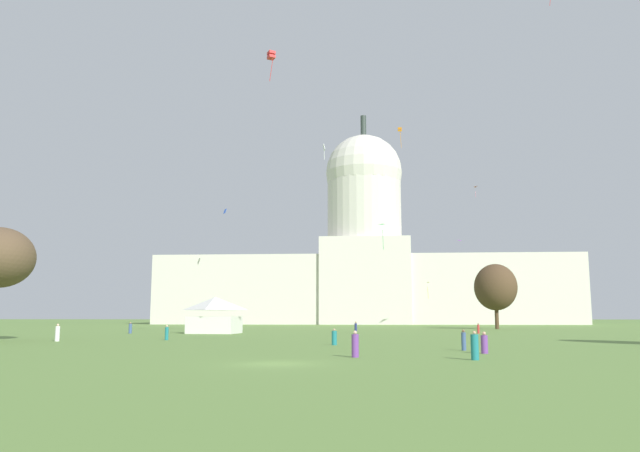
{
  "coord_description": "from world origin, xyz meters",
  "views": [
    {
      "loc": [
        4.91,
        -33.86,
        2.58
      ],
      "look_at": [
        -5.03,
        100.06,
        22.06
      ],
      "focal_mm": 34.75,
      "sensor_mm": 36.0,
      "label": 1
    }
  ],
  "objects_px": {
    "person_red_front_right": "(478,329)",
    "kite_orange_high": "(400,130)",
    "kite_violet_mid": "(457,241)",
    "kite_pink_mid": "(478,188)",
    "person_navy_near_tree_east": "(356,328)",
    "person_teal_lawn_far_left": "(334,338)",
    "capitol_building": "(365,264)",
    "kite_red_high": "(271,56)",
    "kite_green_mid": "(382,228)",
    "person_teal_lawn_far_right": "(475,347)",
    "person_denim_aisle_center": "(130,328)",
    "tree_east_near": "(496,287)",
    "kite_white_mid": "(324,149)",
    "person_purple_mid_right": "(355,345)",
    "person_white_edge_east": "(57,333)",
    "kite_gold_low": "(427,284)",
    "event_tent": "(215,315)",
    "kite_blue_mid": "(225,211)",
    "person_teal_front_left": "(167,333)",
    "person_purple_back_left": "(484,344)",
    "person_denim_near_tree_west": "(464,341)"
  },
  "relations": [
    {
      "from": "person_red_front_right",
      "to": "kite_orange_high",
      "type": "relative_size",
      "value": 0.34
    },
    {
      "from": "kite_violet_mid",
      "to": "kite_pink_mid",
      "type": "bearing_deg",
      "value": 42.34
    },
    {
      "from": "person_navy_near_tree_east",
      "to": "person_teal_lawn_far_left",
      "type": "xyz_separation_m",
      "value": [
        -1.29,
        -36.19,
        -0.16
      ]
    },
    {
      "from": "capitol_building",
      "to": "kite_red_high",
      "type": "relative_size",
      "value": 31.23
    },
    {
      "from": "kite_orange_high",
      "to": "kite_green_mid",
      "type": "height_order",
      "value": "kite_orange_high"
    },
    {
      "from": "kite_green_mid",
      "to": "person_teal_lawn_far_right",
      "type": "bearing_deg",
      "value": -79.94
    },
    {
      "from": "person_teal_lawn_far_right",
      "to": "kite_red_high",
      "type": "height_order",
      "value": "kite_red_high"
    },
    {
      "from": "person_teal_lawn_far_right",
      "to": "person_navy_near_tree_east",
      "type": "relative_size",
      "value": 0.98
    },
    {
      "from": "person_navy_near_tree_east",
      "to": "person_denim_aisle_center",
      "type": "relative_size",
      "value": 1.06
    },
    {
      "from": "tree_east_near",
      "to": "kite_orange_high",
      "type": "height_order",
      "value": "kite_orange_high"
    },
    {
      "from": "kite_pink_mid",
      "to": "kite_orange_high",
      "type": "bearing_deg",
      "value": 133.78
    },
    {
      "from": "person_denim_aisle_center",
      "to": "person_teal_lawn_far_left",
      "type": "bearing_deg",
      "value": 114.5
    },
    {
      "from": "kite_white_mid",
      "to": "person_purple_mid_right",
      "type": "bearing_deg",
      "value": -139.5
    },
    {
      "from": "person_navy_near_tree_east",
      "to": "person_white_edge_east",
      "type": "bearing_deg",
      "value": 15.43
    },
    {
      "from": "person_navy_near_tree_east",
      "to": "kite_gold_low",
      "type": "xyz_separation_m",
      "value": [
        14.93,
        46.88,
        8.6
      ]
    },
    {
      "from": "event_tent",
      "to": "person_white_edge_east",
      "type": "distance_m",
      "value": 30.25
    },
    {
      "from": "person_purple_mid_right",
      "to": "kite_blue_mid",
      "type": "bearing_deg",
      "value": -121.31
    },
    {
      "from": "person_white_edge_east",
      "to": "person_teal_front_left",
      "type": "relative_size",
      "value": 1.12
    },
    {
      "from": "capitol_building",
      "to": "tree_east_near",
      "type": "height_order",
      "value": "capitol_building"
    },
    {
      "from": "person_red_front_right",
      "to": "person_teal_lawn_far_left",
      "type": "xyz_separation_m",
      "value": [
        -19.13,
        -37.42,
        -0.04
      ]
    },
    {
      "from": "person_purple_back_left",
      "to": "kite_white_mid",
      "type": "bearing_deg",
      "value": -156.45
    },
    {
      "from": "capitol_building",
      "to": "kite_gold_low",
      "type": "xyz_separation_m",
      "value": [
        13.68,
        -53.67,
        -9.19
      ]
    },
    {
      "from": "person_purple_back_left",
      "to": "person_teal_front_left",
      "type": "relative_size",
      "value": 0.95
    },
    {
      "from": "capitol_building",
      "to": "kite_green_mid",
      "type": "xyz_separation_m",
      "value": [
        3.18,
        -85.27,
        -0.99
      ]
    },
    {
      "from": "person_navy_near_tree_east",
      "to": "person_teal_lawn_far_right",
      "type": "bearing_deg",
      "value": 68.15
    },
    {
      "from": "tree_east_near",
      "to": "person_teal_front_left",
      "type": "relative_size",
      "value": 8.03
    },
    {
      "from": "kite_green_mid",
      "to": "kite_orange_high",
      "type": "bearing_deg",
      "value": 78.46
    },
    {
      "from": "person_teal_lawn_far_right",
      "to": "person_white_edge_east",
      "type": "bearing_deg",
      "value": -107.0
    },
    {
      "from": "person_red_front_right",
      "to": "kite_orange_high",
      "type": "bearing_deg",
      "value": -153.98
    },
    {
      "from": "kite_orange_high",
      "to": "kite_blue_mid",
      "type": "distance_m",
      "value": 64.85
    },
    {
      "from": "person_white_edge_east",
      "to": "kite_gold_low",
      "type": "bearing_deg",
      "value": -123.85
    },
    {
      "from": "capitol_building",
      "to": "kite_white_mid",
      "type": "bearing_deg",
      "value": -92.86
    },
    {
      "from": "person_teal_lawn_far_left",
      "to": "capitol_building",
      "type": "bearing_deg",
      "value": -158.36
    },
    {
      "from": "event_tent",
      "to": "kite_white_mid",
      "type": "relative_size",
      "value": 3.51
    },
    {
      "from": "capitol_building",
      "to": "kite_blue_mid",
      "type": "height_order",
      "value": "capitol_building"
    },
    {
      "from": "person_teal_lawn_far_left",
      "to": "person_white_edge_east",
      "type": "bearing_deg",
      "value": -79.07
    },
    {
      "from": "person_purple_back_left",
      "to": "person_teal_lawn_far_left",
      "type": "distance_m",
      "value": 15.84
    },
    {
      "from": "tree_east_near",
      "to": "kite_orange_high",
      "type": "relative_size",
      "value": 2.94
    },
    {
      "from": "tree_east_near",
      "to": "person_teal_lawn_far_left",
      "type": "height_order",
      "value": "tree_east_near"
    },
    {
      "from": "person_purple_mid_right",
      "to": "kite_white_mid",
      "type": "distance_m",
      "value": 51.86
    },
    {
      "from": "person_denim_near_tree_west",
      "to": "tree_east_near",
      "type": "bearing_deg",
      "value": 92.49
    },
    {
      "from": "person_teal_lawn_far_right",
      "to": "kite_green_mid",
      "type": "distance_m",
      "value": 71.49
    },
    {
      "from": "capitol_building",
      "to": "person_white_edge_east",
      "type": "relative_size",
      "value": 71.99
    },
    {
      "from": "person_purple_mid_right",
      "to": "kite_white_mid",
      "type": "bearing_deg",
      "value": -131.73
    },
    {
      "from": "person_purple_mid_right",
      "to": "kite_violet_mid",
      "type": "bearing_deg",
      "value": -149.57
    },
    {
      "from": "person_white_edge_east",
      "to": "person_denim_near_tree_west",
      "type": "bearing_deg",
      "value": 156.59
    },
    {
      "from": "person_teal_front_left",
      "to": "kite_white_mid",
      "type": "xyz_separation_m",
      "value": [
        15.58,
        18.94,
        25.17
      ]
    },
    {
      "from": "tree_east_near",
      "to": "person_red_front_right",
      "type": "bearing_deg",
      "value": -106.28
    },
    {
      "from": "person_denim_near_tree_west",
      "to": "person_teal_lawn_far_right",
      "type": "relative_size",
      "value": 0.92
    },
    {
      "from": "kite_red_high",
      "to": "person_purple_mid_right",
      "type": "bearing_deg",
      "value": 74.17
    }
  ]
}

